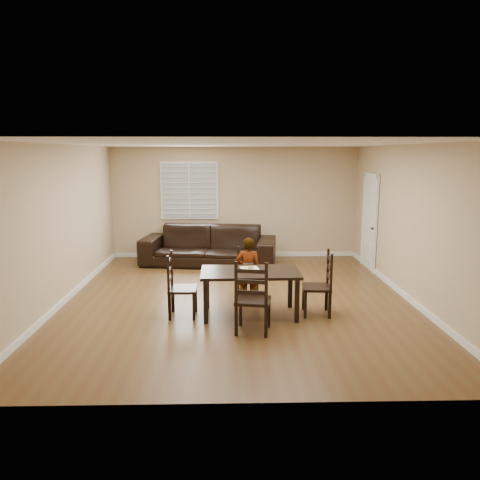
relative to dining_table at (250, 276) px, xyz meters
name	(u,v)px	position (x,y,z in m)	size (l,w,h in m)	color
ground	(238,299)	(-0.18, 0.82, -0.63)	(7.00, 7.00, 0.00)	brown
room	(239,196)	(-0.15, 0.99, 1.17)	(6.04, 7.04, 2.72)	tan
dining_table	(250,276)	(0.00, 0.00, 0.00)	(1.56, 0.89, 0.72)	black
chair_near	(248,274)	(0.00, 0.98, -0.22)	(0.45, 0.43, 0.90)	black
chair_far	(252,302)	(-0.01, -0.83, -0.14)	(0.56, 0.54, 1.08)	black
chair_left	(175,288)	(-1.18, -0.01, -0.17)	(0.43, 0.47, 1.02)	black
chair_right	(324,286)	(1.19, 0.00, -0.17)	(0.47, 0.50, 1.03)	black
child	(248,271)	(-0.01, 0.56, -0.05)	(0.42, 0.28, 1.16)	gray
napkin	(249,268)	(0.00, 0.17, 0.09)	(0.28, 0.28, 0.00)	beige
donut	(251,267)	(0.02, 0.17, 0.11)	(0.10, 0.10, 0.04)	#CC8A49
sofa	(209,245)	(-0.79, 3.48, -0.19)	(3.05, 1.19, 0.89)	black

